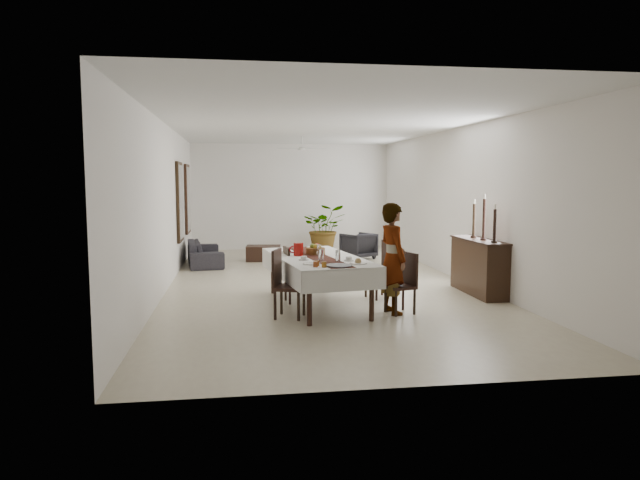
% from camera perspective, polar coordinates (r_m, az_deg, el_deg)
% --- Properties ---
extents(floor, '(6.00, 12.00, 0.00)m').
position_cam_1_polar(floor, '(11.74, -0.11, -4.32)').
color(floor, beige).
rests_on(floor, ground).
extents(ceiling, '(6.00, 12.00, 0.02)m').
position_cam_1_polar(ceiling, '(11.60, -0.12, 11.43)').
color(ceiling, white).
rests_on(ceiling, wall_back).
extents(wall_back, '(6.00, 0.02, 3.20)m').
position_cam_1_polar(wall_back, '(17.51, -2.92, 4.35)').
color(wall_back, white).
rests_on(wall_back, floor).
extents(wall_front, '(6.00, 0.02, 3.20)m').
position_cam_1_polar(wall_front, '(5.70, 8.52, 0.87)').
color(wall_front, white).
rests_on(wall_front, floor).
extents(wall_left, '(0.02, 12.00, 3.20)m').
position_cam_1_polar(wall_left, '(11.52, -15.08, 3.29)').
color(wall_left, white).
rests_on(wall_left, floor).
extents(wall_right, '(0.02, 12.00, 3.20)m').
position_cam_1_polar(wall_right, '(12.35, 13.83, 3.49)').
color(wall_right, white).
rests_on(wall_right, floor).
extents(dining_table_top, '(1.48, 2.77, 0.05)m').
position_cam_1_polar(dining_table_top, '(9.52, -0.32, -1.88)').
color(dining_table_top, black).
rests_on(dining_table_top, table_leg_fl).
extents(table_leg_fl, '(0.09, 0.09, 0.77)m').
position_cam_1_polar(table_leg_fl, '(8.27, -1.07, -5.99)').
color(table_leg_fl, black).
rests_on(table_leg_fl, floor).
extents(table_leg_fr, '(0.09, 0.09, 0.77)m').
position_cam_1_polar(table_leg_fr, '(8.58, 5.19, -5.58)').
color(table_leg_fr, black).
rests_on(table_leg_fr, floor).
extents(table_leg_bl, '(0.09, 0.09, 0.77)m').
position_cam_1_polar(table_leg_bl, '(10.67, -4.73, -3.29)').
color(table_leg_bl, black).
rests_on(table_leg_bl, floor).
extents(table_leg_br, '(0.09, 0.09, 0.77)m').
position_cam_1_polar(table_leg_br, '(10.91, 0.26, -3.06)').
color(table_leg_br, black).
rests_on(table_leg_br, floor).
extents(tablecloth_top, '(1.70, 3.00, 0.01)m').
position_cam_1_polar(tablecloth_top, '(9.52, -0.32, -1.69)').
color(tablecloth_top, white).
rests_on(tablecloth_top, dining_table_top).
extents(tablecloth_drape_left, '(0.43, 2.81, 0.33)m').
position_cam_1_polar(tablecloth_drape_left, '(9.38, -4.09, -2.80)').
color(tablecloth_drape_left, white).
rests_on(tablecloth_drape_left, dining_table_top).
extents(tablecloth_drape_right, '(0.43, 2.81, 0.33)m').
position_cam_1_polar(tablecloth_drape_right, '(9.74, 3.32, -2.47)').
color(tablecloth_drape_right, silver).
rests_on(tablecloth_drape_right, dining_table_top).
extents(tablecloth_drape_near, '(1.28, 0.20, 0.33)m').
position_cam_1_polar(tablecloth_drape_near, '(8.21, 2.49, -4.05)').
color(tablecloth_drape_near, silver).
rests_on(tablecloth_drape_near, dining_table_top).
extents(tablecloth_drape_far, '(1.28, 0.20, 0.33)m').
position_cam_1_polar(tablecloth_drape_far, '(10.89, -2.42, -1.56)').
color(tablecloth_drape_far, silver).
rests_on(tablecloth_drape_far, dining_table_top).
extents(table_runner, '(0.79, 2.78, 0.00)m').
position_cam_1_polar(table_runner, '(9.51, -0.32, -1.63)').
color(table_runner, '#502117').
rests_on(table_runner, tablecloth_top).
extents(red_pitcher, '(0.19, 0.19, 0.22)m').
position_cam_1_polar(red_pitcher, '(9.59, -2.17, -0.93)').
color(red_pitcher, '#9A0F0B').
rests_on(red_pitcher, tablecloth_top).
extents(pitcher_handle, '(0.13, 0.04, 0.13)m').
position_cam_1_polar(pitcher_handle, '(9.56, -2.71, -0.95)').
color(pitcher_handle, maroon).
rests_on(pitcher_handle, red_pitcher).
extents(wine_glass_near, '(0.08, 0.08, 0.19)m').
position_cam_1_polar(wine_glass_near, '(8.87, 1.81, -1.60)').
color(wine_glass_near, white).
rests_on(wine_glass_near, tablecloth_top).
extents(wine_glass_mid, '(0.08, 0.08, 0.19)m').
position_cam_1_polar(wine_glass_mid, '(8.90, 0.11, -1.57)').
color(wine_glass_mid, silver).
rests_on(wine_glass_mid, tablecloth_top).
extents(wine_glass_far, '(0.08, 0.08, 0.19)m').
position_cam_1_polar(wine_glass_far, '(9.57, -0.09, -1.04)').
color(wine_glass_far, white).
rests_on(wine_glass_far, tablecloth_top).
extents(teacup_right, '(0.10, 0.10, 0.07)m').
position_cam_1_polar(teacup_right, '(8.99, 2.90, -1.89)').
color(teacup_right, silver).
rests_on(teacup_right, saucer_right).
extents(saucer_right, '(0.16, 0.16, 0.01)m').
position_cam_1_polar(saucer_right, '(8.99, 2.89, -2.06)').
color(saucer_right, silver).
rests_on(saucer_right, tablecloth_top).
extents(teacup_left, '(0.10, 0.10, 0.07)m').
position_cam_1_polar(teacup_left, '(9.05, -1.63, -1.83)').
color(teacup_left, silver).
rests_on(teacup_left, saucer_left).
extents(saucer_left, '(0.16, 0.16, 0.01)m').
position_cam_1_polar(saucer_left, '(9.06, -1.63, -2.00)').
color(saucer_left, silver).
rests_on(saucer_left, tablecloth_top).
extents(plate_near_right, '(0.26, 0.26, 0.02)m').
position_cam_1_polar(plate_near_right, '(8.70, 3.83, -2.33)').
color(plate_near_right, white).
rests_on(plate_near_right, tablecloth_top).
extents(bread_near_right, '(0.10, 0.10, 0.10)m').
position_cam_1_polar(bread_near_right, '(8.69, 3.83, -2.13)').
color(bread_near_right, tan).
rests_on(bread_near_right, plate_near_right).
extents(plate_near_left, '(0.26, 0.26, 0.02)m').
position_cam_1_polar(plate_near_left, '(8.64, -0.86, -2.37)').
color(plate_near_left, silver).
rests_on(plate_near_left, tablecloth_top).
extents(plate_far_left, '(0.26, 0.26, 0.02)m').
position_cam_1_polar(plate_far_left, '(10.00, -3.23, -1.23)').
color(plate_far_left, silver).
rests_on(plate_far_left, tablecloth_top).
extents(serving_tray, '(0.40, 0.40, 0.02)m').
position_cam_1_polar(serving_tray, '(8.42, 1.91, -2.57)').
color(serving_tray, '#3A3B3F').
rests_on(serving_tray, tablecloth_top).
extents(jam_jar_a, '(0.07, 0.07, 0.08)m').
position_cam_1_polar(jam_jar_a, '(8.31, 0.41, -2.47)').
color(jam_jar_a, '#945715').
rests_on(jam_jar_a, tablecloth_top).
extents(jam_jar_b, '(0.07, 0.07, 0.08)m').
position_cam_1_polar(jam_jar_b, '(8.35, -0.45, -2.44)').
color(jam_jar_b, '#8A3B14').
rests_on(jam_jar_b, tablecloth_top).
extents(jam_jar_c, '(0.07, 0.07, 0.08)m').
position_cam_1_polar(jam_jar_c, '(8.47, -0.30, -2.32)').
color(jam_jar_c, brown).
rests_on(jam_jar_c, tablecloth_top).
extents(fruit_basket, '(0.33, 0.33, 0.11)m').
position_cam_1_polar(fruit_basket, '(9.78, -0.46, -1.11)').
color(fruit_basket, brown).
rests_on(fruit_basket, tablecloth_top).
extents(fruit_red, '(0.10, 0.10, 0.10)m').
position_cam_1_polar(fruit_red, '(9.80, -0.32, -0.61)').
color(fruit_red, maroon).
rests_on(fruit_red, fruit_basket).
extents(fruit_green, '(0.09, 0.09, 0.09)m').
position_cam_1_polar(fruit_green, '(9.79, -0.77, -0.62)').
color(fruit_green, olive).
rests_on(fruit_green, fruit_basket).
extents(fruit_yellow, '(0.09, 0.09, 0.09)m').
position_cam_1_polar(fruit_yellow, '(9.72, -0.37, -0.67)').
color(fruit_yellow, gold).
rests_on(fruit_yellow, fruit_basket).
extents(chair_right_near_seat, '(0.50, 0.50, 0.05)m').
position_cam_1_polar(chair_right_near_seat, '(9.12, 7.99, -4.66)').
color(chair_right_near_seat, black).
rests_on(chair_right_near_seat, chair_right_near_leg_fl).
extents(chair_right_near_leg_fl, '(0.05, 0.05, 0.40)m').
position_cam_1_polar(chair_right_near_leg_fl, '(9.11, 9.43, -6.13)').
color(chair_right_near_leg_fl, black).
rests_on(chair_right_near_leg_fl, floor).
extents(chair_right_near_leg_fr, '(0.05, 0.05, 0.40)m').
position_cam_1_polar(chair_right_near_leg_fr, '(9.39, 8.31, -5.75)').
color(chair_right_near_leg_fr, black).
rests_on(chair_right_near_leg_fr, floor).
extents(chair_right_near_leg_bl, '(0.05, 0.05, 0.40)m').
position_cam_1_polar(chair_right_near_leg_bl, '(8.94, 7.63, -6.34)').
color(chair_right_near_leg_bl, black).
rests_on(chair_right_near_leg_bl, floor).
extents(chair_right_near_leg_br, '(0.05, 0.05, 0.40)m').
position_cam_1_polar(chair_right_near_leg_br, '(9.22, 6.54, -5.95)').
color(chair_right_near_leg_br, black).
rests_on(chair_right_near_leg_br, floor).
extents(chair_right_near_back, '(0.14, 0.40, 0.52)m').
position_cam_1_polar(chair_right_near_back, '(9.17, 9.01, -2.85)').
color(chair_right_near_back, black).
rests_on(chair_right_near_back, chair_right_near_seat).
extents(chair_right_far_seat, '(0.55, 0.55, 0.05)m').
position_cam_1_polar(chair_right_far_seat, '(10.26, 5.98, -3.30)').
color(chair_right_far_seat, black).
rests_on(chair_right_far_seat, chair_right_far_leg_fl).
extents(chair_right_far_leg_fl, '(0.05, 0.05, 0.43)m').
position_cam_1_polar(chair_right_far_leg_fl, '(10.26, 7.34, -4.67)').
color(chair_right_far_leg_fl, black).
rests_on(chair_right_far_leg_fl, floor).
extents(chair_right_far_leg_fr, '(0.05, 0.05, 0.43)m').
position_cam_1_polar(chair_right_far_leg_fr, '(10.55, 6.24, -4.36)').
color(chair_right_far_leg_fr, black).
rests_on(chair_right_far_leg_fr, floor).
extents(chair_right_far_leg_bl, '(0.05, 0.05, 0.43)m').
position_cam_1_polar(chair_right_far_leg_bl, '(10.06, 5.68, -4.85)').
color(chair_right_far_leg_bl, black).
rests_on(chair_right_far_leg_bl, floor).
extents(chair_right_far_leg_br, '(0.05, 0.05, 0.43)m').
position_cam_1_polar(chair_right_far_leg_br, '(10.36, 4.61, -4.54)').
color(chair_right_far_leg_br, black).
rests_on(chair_right_far_leg_br, floor).
extents(chair_right_far_back, '(0.18, 0.42, 0.55)m').
position_cam_1_polar(chair_right_far_back, '(10.33, 6.91, -1.60)').
color(chair_right_far_back, black).
rests_on(chair_right_far_back, chair_right_far_seat).
extents(chair_left_near_seat, '(0.57, 0.57, 0.05)m').
position_cam_1_polar(chair_left_near_seat, '(8.76, -3.06, -4.79)').
color(chair_left_near_seat, black).
rests_on(chair_left_near_seat, chair_left_near_leg_fl).
extents(chair_left_near_leg_fl, '(0.06, 0.06, 0.44)m').
position_cam_1_polar(chair_left_near_leg_fl, '(9.03, -3.89, -6.06)').
color(chair_left_near_leg_fl, black).
rests_on(chair_left_near_leg_fl, floor).
extents(chair_left_near_leg_fr, '(0.06, 0.06, 0.44)m').
position_cam_1_polar(chair_left_near_leg_fr, '(8.68, -4.52, -6.54)').
color(chair_left_near_leg_fr, black).
rests_on(chair_left_near_leg_fr, floor).
extents(chair_left_near_leg_bl, '(0.06, 0.06, 0.44)m').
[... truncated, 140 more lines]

